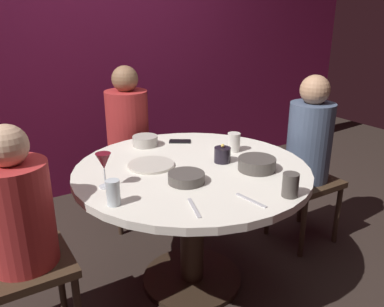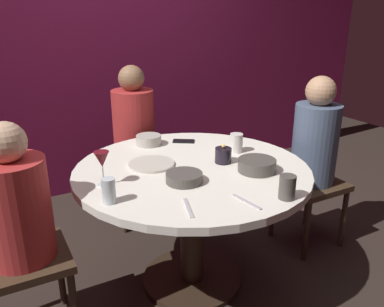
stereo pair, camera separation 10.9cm
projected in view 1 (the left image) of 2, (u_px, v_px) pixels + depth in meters
ground_plane at (192, 280)px, 2.44m from camera, size 8.00×8.00×0.00m
back_wall at (88, 44)px, 3.33m from camera, size 6.00×0.10×2.60m
dining_table at (192, 193)px, 2.23m from camera, size 1.30×1.30×0.75m
seated_diner_left at (19, 218)px, 1.75m from camera, size 0.40×0.40×1.13m
seated_diner_back at (128, 130)px, 2.91m from camera, size 0.40×0.40×1.21m
seated_diner_right at (309, 143)px, 2.64m from camera, size 0.40×0.40×1.18m
candle_holder at (222, 155)px, 2.24m from camera, size 0.09×0.09×0.11m
wine_glass at (104, 163)px, 1.89m from camera, size 0.08×0.08×0.18m
dinner_plate at (151, 165)px, 2.19m from camera, size 0.26×0.26×0.01m
cell_phone at (180, 141)px, 2.60m from camera, size 0.16×0.13×0.01m
bowl_serving_large at (186, 178)px, 1.98m from camera, size 0.19×0.19×0.05m
bowl_salad_center at (257, 164)px, 2.13m from camera, size 0.20×0.20×0.07m
bowl_small_white at (145, 141)px, 2.52m from camera, size 0.16×0.16×0.06m
cup_near_candle at (290, 185)px, 1.82m from camera, size 0.08×0.08×0.11m
cup_by_left_diner at (113, 193)px, 1.74m from camera, size 0.06×0.06×0.12m
cup_by_right_diner at (234, 142)px, 2.41m from camera, size 0.08×0.08×0.11m
fork_near_plate at (194, 208)px, 1.72m from camera, size 0.07×0.18×0.01m
knife_near_plate at (251, 200)px, 1.79m from camera, size 0.04×0.18×0.01m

